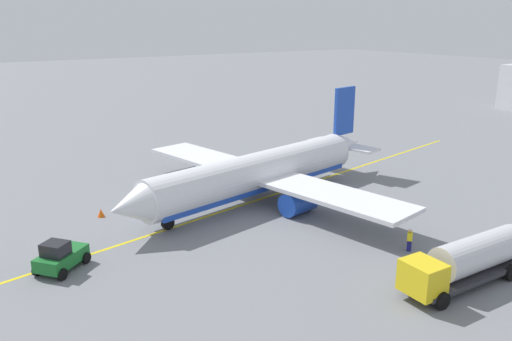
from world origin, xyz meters
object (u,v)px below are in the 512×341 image
at_px(pushback_tug, 60,256).
at_px(fuel_tanker, 468,260).
at_px(airplane, 260,173).
at_px(refueling_worker, 410,240).
at_px(safety_cone_nose, 101,213).

bearing_deg(pushback_tug, fuel_tanker, 142.31).
xyz_separation_m(airplane, fuel_tanker, (-1.93, 21.28, -0.92)).
bearing_deg(refueling_worker, fuel_tanker, 79.99).
bearing_deg(fuel_tanker, airplane, -84.83).
bearing_deg(safety_cone_nose, pushback_tug, 57.47).
relative_size(airplane, safety_cone_nose, 44.67).
relative_size(pushback_tug, refueling_worker, 2.39).
bearing_deg(safety_cone_nose, refueling_worker, 131.04).
bearing_deg(airplane, pushback_tug, 13.25).
relative_size(refueling_worker, safety_cone_nose, 2.39).
height_order(airplane, fuel_tanker, airplane).
relative_size(airplane, pushback_tug, 7.80).
bearing_deg(safety_cone_nose, fuel_tanker, 122.68).
relative_size(airplane, fuel_tanker, 2.95).
bearing_deg(refueling_worker, safety_cone_nose, -48.96).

